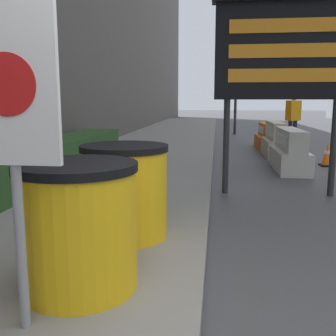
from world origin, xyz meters
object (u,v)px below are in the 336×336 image
(warning_sign, at_px, (10,112))
(barrel_drum_middle, at_px, (125,191))
(jersey_barrier_cream, at_px, (275,141))
(pedestrian_worker, at_px, (293,115))
(jersey_barrier_orange_near, at_px, (267,137))
(barrel_drum_foreground, at_px, (78,226))
(message_board, at_px, (284,51))
(traffic_cone_near, at_px, (327,155))
(traffic_light_near_curb, at_px, (237,66))
(jersey_barrier_white, at_px, (290,152))

(warning_sign, bearing_deg, barrel_drum_middle, 82.22)
(jersey_barrier_cream, distance_m, pedestrian_worker, 3.01)
(barrel_drum_middle, xyz_separation_m, jersey_barrier_orange_near, (2.47, 8.98, -0.27))
(warning_sign, relative_size, jersey_barrier_cream, 1.12)
(barrel_drum_foreground, bearing_deg, message_board, 62.64)
(barrel_drum_middle, distance_m, jersey_barrier_cream, 7.57)
(message_board, relative_size, traffic_cone_near, 5.53)
(message_board, relative_size, traffic_light_near_curb, 0.75)
(barrel_drum_foreground, height_order, pedestrian_worker, pedestrian_worker)
(warning_sign, distance_m, traffic_cone_near, 8.29)
(warning_sign, bearing_deg, jersey_barrier_white, 67.87)
(traffic_cone_near, relative_size, pedestrian_worker, 0.32)
(jersey_barrier_cream, bearing_deg, jersey_barrier_orange_near, 90.00)
(warning_sign, xyz_separation_m, traffic_light_near_curb, (1.92, 15.78, 1.52))
(barrel_drum_foreground, distance_m, jersey_barrier_white, 6.61)
(warning_sign, bearing_deg, jersey_barrier_orange_near, 75.77)
(jersey_barrier_orange_near, height_order, traffic_cone_near, jersey_barrier_orange_near)
(jersey_barrier_cream, xyz_separation_m, traffic_cone_near, (0.97, -1.50, -0.14))
(jersey_barrier_white, bearing_deg, message_board, -104.36)
(barrel_drum_foreground, distance_m, traffic_cone_near, 7.65)
(jersey_barrier_white, relative_size, traffic_cone_near, 3.29)
(jersey_barrier_cream, distance_m, traffic_light_near_curb, 7.44)
(message_board, bearing_deg, jersey_barrier_cream, 82.49)
(jersey_barrier_white, xyz_separation_m, pedestrian_worker, (0.95, 4.97, 0.63))
(traffic_light_near_curb, xyz_separation_m, pedestrian_worker, (1.73, -4.15, -1.94))
(jersey_barrier_cream, height_order, traffic_cone_near, jersey_barrier_cream)
(warning_sign, xyz_separation_m, jersey_barrier_white, (2.70, 6.65, -1.05))
(traffic_cone_near, bearing_deg, pedestrian_worker, 90.29)
(barrel_drum_middle, bearing_deg, message_board, 54.66)
(barrel_drum_middle, distance_m, traffic_light_near_curb, 14.39)
(jersey_barrier_cream, bearing_deg, warning_sign, -107.02)
(warning_sign, xyz_separation_m, message_board, (2.11, 4.33, 0.81))
(barrel_drum_middle, distance_m, jersey_barrier_orange_near, 9.32)
(jersey_barrier_orange_near, distance_m, traffic_light_near_curb, 5.80)
(barrel_drum_foreground, relative_size, barrel_drum_middle, 1.00)
(jersey_barrier_white, xyz_separation_m, traffic_light_near_curb, (-0.78, 9.13, 2.57))
(jersey_barrier_orange_near, xyz_separation_m, traffic_light_near_curb, (-0.78, 5.11, 2.61))
(jersey_barrier_white, height_order, jersey_barrier_cream, jersey_barrier_cream)
(message_board, distance_m, jersey_barrier_white, 3.03)
(message_board, distance_m, traffic_cone_near, 3.92)
(warning_sign, bearing_deg, message_board, 64.03)
(jersey_barrier_orange_near, height_order, pedestrian_worker, pedestrian_worker)
(jersey_barrier_orange_near, height_order, traffic_light_near_curb, traffic_light_near_curb)
(warning_sign, relative_size, traffic_light_near_curb, 0.46)
(barrel_drum_middle, relative_size, pedestrian_worker, 0.53)
(barrel_drum_foreground, relative_size, jersey_barrier_white, 0.51)
(jersey_barrier_orange_near, bearing_deg, pedestrian_worker, 45.35)
(traffic_light_near_curb, bearing_deg, traffic_cone_near, -78.27)
(jersey_barrier_cream, relative_size, traffic_light_near_curb, 0.41)
(jersey_barrier_cream, bearing_deg, pedestrian_worker, 71.22)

